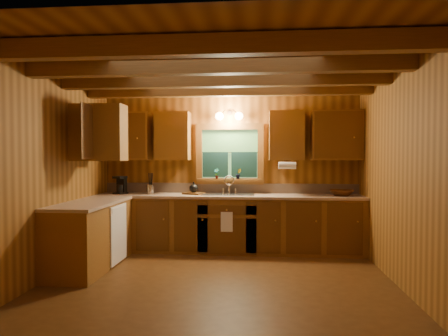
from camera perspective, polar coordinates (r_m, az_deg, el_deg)
room at (r=4.73m, az=-0.85°, el=-0.91°), size 4.20×4.20×4.20m
ceiling_beams at (r=4.82m, az=-0.86°, el=13.35°), size 4.20×2.54×0.18m
base_cabinets at (r=6.16m, az=-4.23°, el=-8.43°), size 4.20×2.22×0.86m
countertop at (r=6.10m, az=-4.10°, el=-4.26°), size 4.20×2.24×0.04m
backsplash at (r=6.63m, az=0.83°, el=-2.90°), size 4.20×0.02×0.16m
dishwasher_panel at (r=5.83m, az=-14.84°, el=-9.07°), size 0.02×0.60×0.80m
upper_cabinets at (r=6.22m, az=-4.70°, el=4.71°), size 4.19×1.77×0.78m
window at (r=6.59m, az=0.82°, el=1.84°), size 1.12×0.08×1.00m
window_sill at (r=6.55m, az=0.79°, el=-1.73°), size 1.06×0.14×0.04m
wall_sconce at (r=6.50m, az=0.74°, el=7.46°), size 0.45×0.21×0.17m
paper_towel_roll at (r=6.25m, az=9.03°, el=0.37°), size 0.27×0.11×0.11m
dish_towel at (r=6.07m, az=0.39°, el=-7.72°), size 0.18×0.01×0.30m
sink at (r=6.36m, az=0.64°, el=-4.23°), size 0.82×0.48×0.43m
coffee_maker at (r=6.69m, az=-14.53°, el=-2.38°), size 0.16×0.21×0.29m
utensil_crock at (r=6.61m, az=-10.51°, el=-2.92°), size 0.12×0.12×0.34m
cutting_board at (r=6.43m, az=-4.38°, el=-3.64°), size 0.37×0.32×0.03m
teakettle at (r=6.43m, az=-4.38°, el=-2.91°), size 0.14×0.14×0.17m
wicker_basket at (r=6.45m, az=16.47°, el=-3.41°), size 0.46×0.46×0.09m
potted_plant_left at (r=6.53m, az=-1.07°, el=-0.81°), size 0.10×0.08×0.17m
potted_plant_right at (r=6.51m, az=2.08°, el=-0.82°), size 0.11×0.10×0.17m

